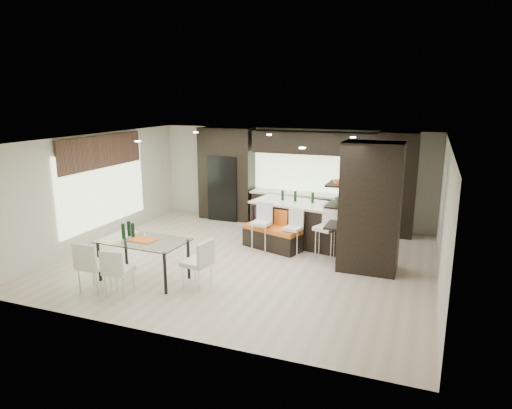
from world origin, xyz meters
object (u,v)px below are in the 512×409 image
at_px(floor_vase, 356,240).
at_px(dining_table, 144,260).
at_px(chair_far, 94,268).
at_px(chair_end, 197,266).
at_px(bench, 272,238).
at_px(stool_mid, 293,236).
at_px(kitchen_island, 302,223).
at_px(stool_right, 325,238).
at_px(chair_near, 119,274).
at_px(stool_left, 261,232).

xyz_separation_m(floor_vase, dining_table, (-3.79, -2.39, -0.13)).
bearing_deg(dining_table, chair_far, -120.65).
bearing_deg(chair_end, chair_far, 124.91).
height_order(floor_vase, chair_end, floor_vase).
xyz_separation_m(bench, chair_far, (-2.31, -3.52, 0.19)).
xyz_separation_m(stool_mid, dining_table, (-2.33, -2.52, -0.01)).
bearing_deg(kitchen_island, stool_mid, -79.68).
bearing_deg(bench, stool_mid, -0.78).
bearing_deg(stool_right, chair_near, -112.29).
relative_size(chair_near, chair_far, 0.92).
height_order(stool_left, stool_right, stool_right).
bearing_deg(kitchen_island, chair_far, -114.28).
distance_m(floor_vase, chair_far, 5.38).
bearing_deg(stool_mid, dining_table, -121.56).
xyz_separation_m(kitchen_island, floor_vase, (1.46, -0.95, 0.02)).
relative_size(dining_table, chair_end, 1.92).
height_order(stool_right, bench, stool_right).
xyz_separation_m(stool_right, floor_vase, (0.69, -0.10, 0.05)).
relative_size(stool_left, dining_table, 0.54).
xyz_separation_m(stool_left, chair_far, (-2.10, -3.31, -0.00)).
bearing_deg(stool_left, bench, 50.98).
height_order(stool_right, floor_vase, floor_vase).
distance_m(chair_near, chair_far, 0.54).
bearing_deg(floor_vase, stool_right, 171.93).
height_order(floor_vase, chair_near, floor_vase).
bearing_deg(chair_far, stool_right, 40.64).
bearing_deg(bench, stool_left, -116.47).
xyz_separation_m(stool_mid, floor_vase, (1.46, -0.13, 0.12)).
bearing_deg(bench, floor_vase, 9.39).
xyz_separation_m(stool_right, dining_table, (-3.10, -2.49, -0.08)).
xyz_separation_m(stool_left, bench, (0.21, 0.21, -0.19)).
distance_m(stool_mid, chair_near, 4.05).
bearing_deg(chair_near, bench, 57.42).
xyz_separation_m(dining_table, chair_far, (-0.54, -0.81, 0.05)).
bearing_deg(stool_mid, bench, 172.01).
distance_m(stool_mid, bench, 0.61).
relative_size(floor_vase, chair_far, 1.17).
height_order(stool_left, chair_end, stool_left).
xyz_separation_m(stool_left, floor_vase, (2.23, -0.11, 0.08)).
relative_size(bench, chair_end, 1.60).
bearing_deg(kitchen_island, stool_left, -122.06).
distance_m(chair_near, chair_end, 1.42).
relative_size(bench, floor_vase, 1.32).
bearing_deg(chair_far, chair_near, 0.61).
bearing_deg(chair_near, dining_table, 84.25).
relative_size(kitchen_island, stool_right, 2.56).
xyz_separation_m(stool_left, dining_table, (-1.56, -2.50, -0.05)).
bearing_deg(chair_end, chair_near, 133.44).
xyz_separation_m(stool_right, chair_near, (-3.10, -3.28, -0.07)).
relative_size(stool_mid, floor_vase, 0.78).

